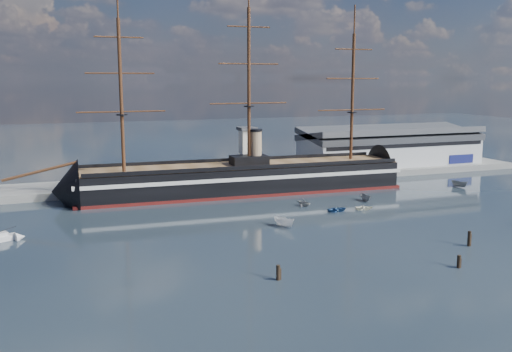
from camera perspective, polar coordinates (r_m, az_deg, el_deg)
name	(u,v)px	position (r m, az deg, el deg)	size (l,w,h in m)	color
ground	(281,207)	(140.89, 2.51, -3.08)	(600.00, 600.00, 0.00)	#16232F
quay	(265,180)	(177.26, 0.91, -0.42)	(180.00, 18.00, 2.00)	slate
warehouse	(390,147)	(201.91, 13.27, 2.86)	(63.00, 21.00, 11.60)	#B7BABC
quay_tower	(247,151)	(170.57, -0.90, 2.50)	(5.00, 5.00, 15.00)	silver
warship	(236,179)	(156.74, -1.98, -0.27)	(113.19, 19.84, 53.94)	black
motorboat_a	(284,227)	(121.90, 2.84, -5.12)	(6.63, 2.43, 2.65)	white
motorboat_b	(337,211)	(137.28, 8.15, -3.52)	(3.10, 1.24, 1.45)	navy
motorboat_c	(366,201)	(149.73, 10.90, -2.48)	(5.40, 1.98, 2.16)	slate
motorboat_d	(304,206)	(141.78, 4.81, -3.03)	(6.16, 2.67, 2.26)	gray
motorboat_e	(365,209)	(140.33, 10.80, -3.30)	(2.72, 1.09, 1.27)	white
motorboat_f	(459,187)	(175.84, 19.67, -1.07)	(6.10, 2.24, 2.44)	slate
piling_near_left	(278,280)	(90.94, 2.23, -10.35)	(0.64, 0.64, 3.15)	black
piling_near_mid	(459,268)	(102.14, 19.59, -8.65)	(0.64, 0.64, 2.90)	black
piling_near_right	(469,246)	(115.56, 20.51, -6.57)	(0.64, 0.64, 3.60)	black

